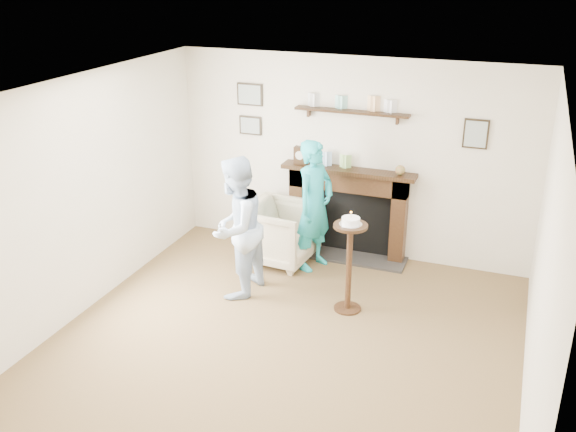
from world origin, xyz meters
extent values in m
plane|color=brown|center=(0.00, 0.00, 0.00)|extent=(5.00, 5.00, 0.00)
cube|color=beige|center=(0.00, 2.50, 1.25)|extent=(4.50, 0.04, 2.50)
cube|color=beige|center=(-2.25, 0.00, 1.25)|extent=(0.04, 5.00, 2.50)
cube|color=beige|center=(2.25, 0.00, 1.25)|extent=(0.04, 5.00, 2.50)
cube|color=white|center=(0.00, 0.00, 2.50)|extent=(4.50, 5.00, 0.04)
cube|color=black|center=(-0.66, 2.40, 0.55)|extent=(0.18, 0.20, 1.10)
cube|color=black|center=(0.66, 2.40, 0.55)|extent=(0.18, 0.20, 1.10)
cube|color=black|center=(0.00, 2.40, 0.98)|extent=(1.50, 0.20, 0.24)
cube|color=black|center=(0.00, 2.47, 0.43)|extent=(1.14, 0.06, 0.86)
cube|color=#302D2B|center=(0.00, 2.28, 0.01)|extent=(1.60, 0.44, 0.03)
cube|color=black|center=(0.00, 2.37, 1.12)|extent=(1.68, 0.26, 0.05)
cube|color=black|center=(0.00, 2.42, 1.85)|extent=(1.40, 0.15, 0.03)
cube|color=black|center=(-1.35, 2.48, 1.95)|extent=(0.34, 0.03, 0.28)
cube|color=black|center=(-1.35, 2.48, 1.55)|extent=(0.30, 0.03, 0.24)
cube|color=black|center=(1.45, 2.48, 1.70)|extent=(0.28, 0.03, 0.34)
cube|color=black|center=(-0.62, 2.37, 1.26)|extent=(0.16, 0.09, 0.22)
cylinder|color=beige|center=(-0.62, 2.32, 1.27)|extent=(0.11, 0.01, 0.11)
sphere|color=green|center=(0.64, 2.37, 1.21)|extent=(0.12, 0.12, 0.12)
imported|color=tan|center=(-0.72, 1.90, 0.00)|extent=(0.90, 0.87, 0.76)
imported|color=silver|center=(-0.86, 0.95, 0.00)|extent=(0.68, 0.83, 1.61)
imported|color=#1FB0AB|center=(-0.27, 1.90, 0.00)|extent=(0.55, 0.68, 1.60)
cylinder|color=black|center=(0.41, 1.03, 0.01)|extent=(0.30, 0.30, 0.02)
cylinder|color=black|center=(0.41, 1.03, 0.50)|extent=(0.06, 0.06, 0.95)
cylinder|color=black|center=(0.41, 1.03, 0.99)|extent=(0.36, 0.36, 0.03)
cylinder|color=silver|center=(0.41, 1.03, 1.01)|extent=(0.24, 0.24, 0.01)
cylinder|color=white|center=(0.41, 1.03, 1.04)|extent=(0.19, 0.19, 0.07)
cylinder|color=#F6DF9B|center=(0.41, 1.03, 1.10)|extent=(0.01, 0.01, 0.05)
sphere|color=orange|center=(0.41, 1.03, 1.14)|extent=(0.02, 0.02, 0.02)
camera|label=1|loc=(1.97, -4.90, 3.57)|focal=40.00mm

